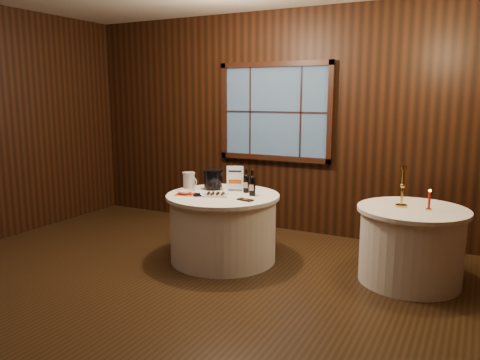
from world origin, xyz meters
The scene contains 16 objects.
ground centered at (0.00, 0.00, 0.00)m, with size 6.00×6.00×0.00m, color black.
back_wall centered at (0.00, 2.48, 1.54)m, with size 6.00×0.10×3.00m.
main_table centered at (0.00, 1.00, 0.39)m, with size 1.28×1.28×0.77m.
side_table centered at (2.00, 1.30, 0.39)m, with size 1.08×1.08×0.77m.
sign_stand centered at (0.05, 1.21, 0.88)m, with size 0.18×0.15×0.31m.
port_bottle_left centered at (0.19, 1.21, 0.89)m, with size 0.07×0.07×0.28m.
port_bottle_right centered at (0.32, 1.09, 0.90)m, with size 0.07×0.08×0.30m.
ice_bucket centered at (-0.24, 1.20, 0.90)m, with size 0.23×0.23×0.24m.
chocolate_plate centered at (-0.03, 0.88, 0.79)m, with size 0.32×0.27×0.04m.
chocolate_box centered at (0.37, 0.84, 0.78)m, with size 0.17×0.09×0.01m, color black.
grape_bunch centered at (-0.20, 0.77, 0.79)m, with size 0.16×0.07×0.04m.
glass_pitcher centered at (-0.46, 1.01, 0.88)m, with size 0.20×0.15×0.21m.
orange_napkin centered at (-0.38, 0.81, 0.77)m, with size 0.21×0.21×0.00m, color #FB4115.
cracker_bowl centered at (-0.38, 0.81, 0.79)m, with size 0.16×0.16×0.04m, color silver.
brass_candlestick centered at (1.89, 1.30, 0.92)m, with size 0.12×0.12×0.42m.
red_candle centered at (2.15, 1.28, 0.85)m, with size 0.06×0.06×0.21m.
Camera 1 is at (2.55, -3.50, 1.87)m, focal length 35.00 mm.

